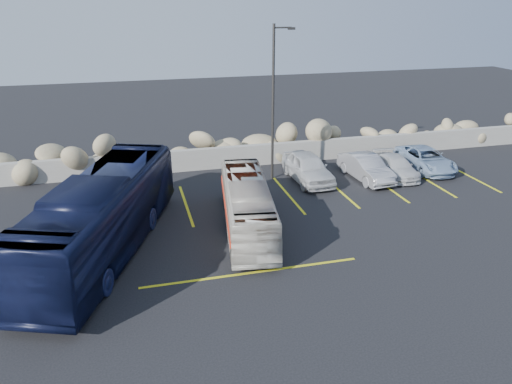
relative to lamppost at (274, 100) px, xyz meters
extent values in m
plane|color=black|center=(-2.56, -9.50, -4.30)|extent=(90.00, 90.00, 0.00)
cube|color=gray|center=(-2.56, 2.50, -3.70)|extent=(60.00, 0.40, 1.20)
cube|color=yellow|center=(-5.06, -2.50, -4.29)|extent=(0.12, 5.00, 0.01)
cube|color=yellow|center=(0.04, -2.50, -4.29)|extent=(0.12, 5.00, 0.01)
cube|color=yellow|center=(2.74, -2.50, -4.29)|extent=(0.12, 5.00, 0.01)
cube|color=yellow|center=(5.34, -2.50, -4.29)|extent=(0.12, 5.00, 0.01)
cube|color=yellow|center=(7.94, -2.50, -4.29)|extent=(0.12, 5.00, 0.01)
cube|color=yellow|center=(10.54, -2.50, -4.29)|extent=(0.12, 5.00, 0.01)
cube|color=yellow|center=(-3.56, -9.30, -4.29)|extent=(8.00, 0.12, 0.01)
cylinder|color=#312E2B|center=(-0.06, 0.00, -0.30)|extent=(0.14, 0.14, 8.00)
cylinder|color=#312E2B|center=(0.39, 0.00, 3.50)|extent=(0.90, 0.08, 0.08)
cube|color=#312E2B|center=(0.84, 0.00, 3.45)|extent=(0.35, 0.18, 0.12)
imported|color=beige|center=(-2.85, -5.73, -3.23)|extent=(2.91, 7.84, 2.13)
imported|color=black|center=(-8.64, -6.30, -2.76)|extent=(6.28, 11.20, 3.06)
imported|color=silver|center=(1.69, -0.81, -3.55)|extent=(1.88, 4.41, 1.48)
imported|color=#9E9DA2|center=(4.78, -1.39, -3.64)|extent=(1.72, 4.10, 1.32)
imported|color=silver|center=(6.63, -1.33, -3.76)|extent=(1.77, 3.80, 1.08)
imported|color=#86A0BF|center=(8.80, -0.77, -3.69)|extent=(2.13, 4.43, 1.22)
camera|label=1|loc=(-7.39, -24.39, 5.03)|focal=35.00mm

